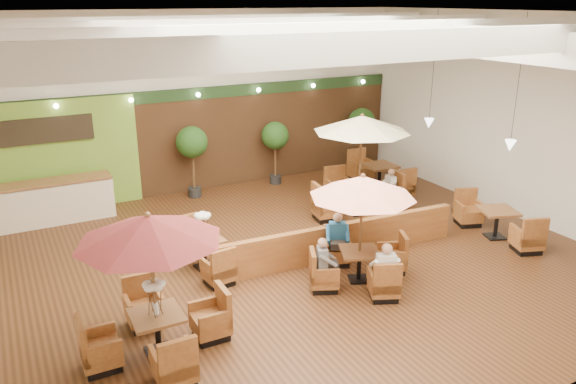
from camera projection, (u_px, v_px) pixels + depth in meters
room at (272, 97)px, 12.99m from camera, size 14.04×14.00×5.52m
service_counter at (55, 201)px, 15.18m from camera, size 3.00×0.75×1.18m
booth_divider at (341, 241)px, 13.08m from camera, size 6.20×0.49×0.86m
table_0 at (151, 260)px, 9.12m from camera, size 2.52×2.52×2.60m
table_1 at (362, 208)px, 11.63m from camera, size 2.53×2.53×2.42m
table_2 at (361, 147)px, 15.33m from camera, size 2.88×2.88×2.87m
table_3 at (204, 248)px, 12.59m from camera, size 0.89×2.43×1.49m
table_4 at (496, 224)px, 14.23m from camera, size 1.10×2.72×0.96m
table_5 at (379, 178)px, 17.82m from camera, size 0.96×2.78×1.04m
topiary_0 at (192, 145)px, 16.76m from camera, size 0.95×0.95×2.20m
topiary_1 at (275, 138)px, 18.03m from camera, size 0.89×0.89×2.06m
topiary_2 at (362, 124)px, 19.48m from camera, size 0.95×0.95×2.21m
diner_0 at (385, 265)px, 11.20m from camera, size 0.43×0.40×0.78m
diner_1 at (337, 234)px, 12.67m from camera, size 0.44×0.42×0.78m
diner_2 at (324, 258)px, 11.55m from camera, size 0.37×0.39×0.71m
diner_3 at (382, 200)px, 14.84m from camera, size 0.37×0.31×0.72m
diner_4 at (389, 184)px, 16.19m from camera, size 0.32×0.37×0.71m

